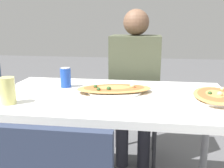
% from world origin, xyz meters
% --- Properties ---
extents(dining_table, '(1.35, 0.79, 0.75)m').
position_xyz_m(dining_table, '(0.00, 0.00, 0.67)').
color(dining_table, white).
rests_on(dining_table, ground_plane).
extents(chair_far_seated, '(0.40, 0.40, 0.89)m').
position_xyz_m(chair_far_seated, '(0.10, 0.72, 0.51)').
color(chair_far_seated, '#2D3851').
rests_on(chair_far_seated, ground_plane).
extents(person_seated, '(0.39, 0.30, 1.25)m').
position_xyz_m(person_seated, '(0.10, 0.61, 0.74)').
color(person_seated, '#2D2D38').
rests_on(person_seated, ground_plane).
extents(pizza_main, '(0.47, 0.32, 0.06)m').
position_xyz_m(pizza_main, '(0.01, 0.05, 0.77)').
color(pizza_main, white).
rests_on(pizza_main, dining_table).
extents(soda_can, '(0.07, 0.07, 0.12)m').
position_xyz_m(soda_can, '(-0.31, 0.14, 0.81)').
color(soda_can, '#1E47B2').
rests_on(soda_can, dining_table).
extents(drink_glass, '(0.08, 0.08, 0.14)m').
position_xyz_m(drink_glass, '(-0.49, -0.24, 0.82)').
color(drink_glass, '#E0DB7F').
rests_on(drink_glass, dining_table).
extents(pizza_second, '(0.30, 0.38, 0.05)m').
position_xyz_m(pizza_second, '(0.57, -0.01, 0.77)').
color(pizza_second, white).
rests_on(pizza_second, dining_table).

